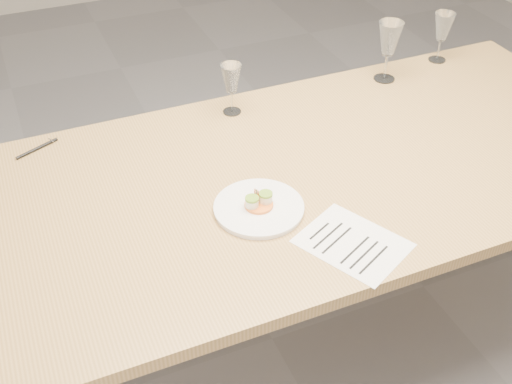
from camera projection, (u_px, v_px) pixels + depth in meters
name	position (u px, v px, depth m)	size (l,w,h in m)	color
ground	(272.00, 339.00, 2.36)	(7.00, 7.00, 0.00)	slate
dining_table	(276.00, 194.00, 1.94)	(2.40, 1.00, 0.75)	tan
dinner_plate	(259.00, 207.00, 1.77)	(0.25, 0.25, 0.07)	white
recipe_sheet	(353.00, 243.00, 1.67)	(0.30, 0.33, 0.00)	white
ballpoint_pen	(37.00, 148.00, 2.00)	(0.14, 0.07, 0.01)	black
wine_glass_0	(231.00, 80.00, 2.11)	(0.07, 0.07, 0.18)	white
wine_glass_1	(389.00, 40.00, 2.28)	(0.09, 0.09, 0.22)	white
wine_glass_2	(443.00, 28.00, 2.41)	(0.08, 0.08, 0.19)	white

